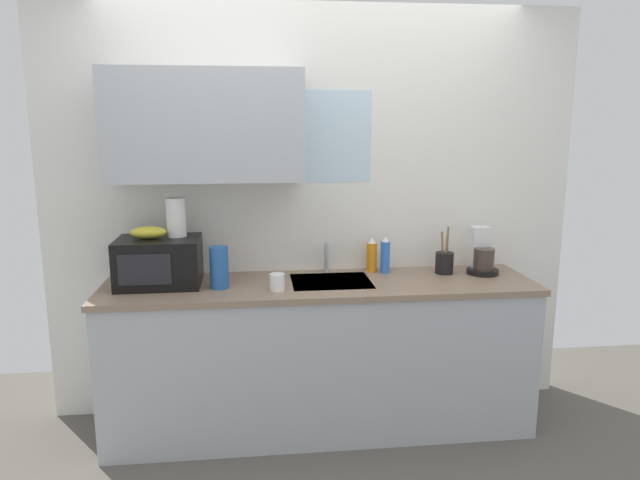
# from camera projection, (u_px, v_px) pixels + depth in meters

# --- Properties ---
(kitchen_wall_assembly) EXTENTS (3.26, 0.42, 2.50)m
(kitchen_wall_assembly) POSITION_uv_depth(u_px,v_px,m) (293.00, 196.00, 3.55)
(kitchen_wall_assembly) COLOR white
(kitchen_wall_assembly) RESTS_ON ground
(counter_unit) EXTENTS (2.49, 0.63, 0.90)m
(counter_unit) POSITION_uv_depth(u_px,v_px,m) (320.00, 354.00, 3.45)
(counter_unit) COLOR #B2B7BC
(counter_unit) RESTS_ON ground
(sink_faucet) EXTENTS (0.03, 0.03, 0.18)m
(sink_faucet) POSITION_uv_depth(u_px,v_px,m) (326.00, 257.00, 3.58)
(sink_faucet) COLOR #B2B5BA
(sink_faucet) RESTS_ON counter_unit
(microwave) EXTENTS (0.46, 0.35, 0.27)m
(microwave) POSITION_uv_depth(u_px,v_px,m) (159.00, 262.00, 3.28)
(microwave) COLOR black
(microwave) RESTS_ON counter_unit
(banana_bunch) EXTENTS (0.20, 0.11, 0.07)m
(banana_bunch) POSITION_uv_depth(u_px,v_px,m) (148.00, 232.00, 3.24)
(banana_bunch) COLOR gold
(banana_bunch) RESTS_ON microwave
(paper_towel_roll) EXTENTS (0.11, 0.11, 0.22)m
(paper_towel_roll) POSITION_uv_depth(u_px,v_px,m) (176.00, 217.00, 3.29)
(paper_towel_roll) COLOR white
(paper_towel_roll) RESTS_ON microwave
(coffee_maker) EXTENTS (0.19, 0.21, 0.28)m
(coffee_maker) POSITION_uv_depth(u_px,v_px,m) (482.00, 256.00, 3.56)
(coffee_maker) COLOR black
(coffee_maker) RESTS_ON counter_unit
(dish_soap_bottle_orange) EXTENTS (0.06, 0.06, 0.22)m
(dish_soap_bottle_orange) POSITION_uv_depth(u_px,v_px,m) (372.00, 255.00, 3.59)
(dish_soap_bottle_orange) COLOR orange
(dish_soap_bottle_orange) RESTS_ON counter_unit
(dish_soap_bottle_blue) EXTENTS (0.06, 0.06, 0.23)m
(dish_soap_bottle_blue) POSITION_uv_depth(u_px,v_px,m) (385.00, 256.00, 3.56)
(dish_soap_bottle_blue) COLOR blue
(dish_soap_bottle_blue) RESTS_ON counter_unit
(cereal_canister) EXTENTS (0.10, 0.10, 0.23)m
(cereal_canister) POSITION_uv_depth(u_px,v_px,m) (219.00, 267.00, 3.22)
(cereal_canister) COLOR #2659A5
(cereal_canister) RESTS_ON counter_unit
(mug_white) EXTENTS (0.08, 0.08, 0.09)m
(mug_white) POSITION_uv_depth(u_px,v_px,m) (277.00, 282.00, 3.19)
(mug_white) COLOR white
(mug_white) RESTS_ON counter_unit
(utensil_crock) EXTENTS (0.11, 0.11, 0.29)m
(utensil_crock) POSITION_uv_depth(u_px,v_px,m) (444.00, 262.00, 3.55)
(utensil_crock) COLOR black
(utensil_crock) RESTS_ON counter_unit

